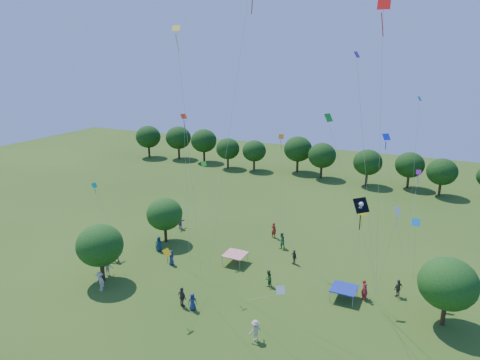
% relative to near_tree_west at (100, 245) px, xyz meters
% --- Properties ---
extents(near_tree_west, '(4.39, 4.39, 5.72)m').
position_rel_near_tree_west_xyz_m(near_tree_west, '(0.00, 0.00, 0.00)').
color(near_tree_west, '#422B19').
rests_on(near_tree_west, ground).
extents(near_tree_north, '(4.11, 4.11, 5.28)m').
position_rel_near_tree_west_xyz_m(near_tree_north, '(0.23, 10.10, -0.31)').
color(near_tree_north, '#422B19').
rests_on(near_tree_north, ground).
extents(near_tree_east, '(4.57, 4.57, 5.76)m').
position_rel_near_tree_west_xyz_m(near_tree_east, '(29.71, 6.44, -0.04)').
color(near_tree_east, '#422B19').
rests_on(near_tree_east, ground).
extents(treeline, '(88.01, 8.77, 6.77)m').
position_rel_near_tree_west_xyz_m(treeline, '(11.44, 44.51, 0.36)').
color(treeline, '#422B19').
rests_on(treeline, ground).
extents(tent_red_stripe, '(2.20, 2.20, 1.10)m').
position_rel_near_tree_west_xyz_m(tent_red_stripe, '(9.93, 8.70, -2.70)').
color(tent_red_stripe, red).
rests_on(tent_red_stripe, ground).
extents(tent_blue, '(2.20, 2.20, 1.10)m').
position_rel_near_tree_west_xyz_m(tent_blue, '(21.66, 6.79, -2.70)').
color(tent_blue, '#172B99').
rests_on(tent_blue, ground).
extents(crowd_person_0, '(0.88, 0.93, 1.69)m').
position_rel_near_tree_west_xyz_m(crowd_person_0, '(1.03, 7.68, -2.89)').
color(crowd_person_0, '#1A354C').
rests_on(crowd_person_0, ground).
extents(crowd_person_1, '(0.79, 0.62, 1.87)m').
position_rel_near_tree_west_xyz_m(crowd_person_1, '(11.17, 16.63, -2.80)').
color(crowd_person_1, maroon).
rests_on(crowd_person_1, ground).
extents(crowd_person_2, '(0.58, 0.92, 1.75)m').
position_rel_near_tree_west_xyz_m(crowd_person_2, '(28.77, 14.79, -2.86)').
color(crowd_person_2, '#2B653A').
rests_on(crowd_person_2, ground).
extents(crowd_person_3, '(1.33, 0.89, 1.87)m').
position_rel_near_tree_west_xyz_m(crowd_person_3, '(1.05, -1.46, -2.80)').
color(crowd_person_3, '#C3B39C').
rests_on(crowd_person_3, ground).
extents(crowd_person_4, '(1.18, 0.85, 1.83)m').
position_rel_near_tree_west_xyz_m(crowd_person_4, '(9.31, -0.43, -2.82)').
color(crowd_person_4, '#483F39').
rests_on(crowd_person_4, ground).
extents(crowd_person_5, '(0.66, 1.58, 1.66)m').
position_rel_near_tree_west_xyz_m(crowd_person_5, '(-0.32, 14.08, -2.90)').
color(crowd_person_5, '#854E87').
rests_on(crowd_person_5, ground).
extents(crowd_person_6, '(0.87, 0.76, 1.56)m').
position_rel_near_tree_west_xyz_m(crowd_person_6, '(10.38, -0.47, -2.96)').
color(crowd_person_6, navy).
rests_on(crowd_person_6, ground).
extents(crowd_person_7, '(0.44, 0.67, 1.78)m').
position_rel_near_tree_west_xyz_m(crowd_person_7, '(23.25, 7.73, -2.84)').
color(crowd_person_7, maroon).
rests_on(crowd_person_7, ground).
extents(crowd_person_8, '(0.89, 1.03, 1.84)m').
position_rel_near_tree_west_xyz_m(crowd_person_8, '(13.00, 14.24, -2.81)').
color(crowd_person_8, '#2B6632').
rests_on(crowd_person_8, ground).
extents(crowd_person_9, '(1.10, 1.19, 1.72)m').
position_rel_near_tree_west_xyz_m(crowd_person_9, '(16.84, -1.89, -2.87)').
color(crowd_person_9, '#C1B79B').
rests_on(crowd_person_9, ground).
extents(crowd_person_10, '(0.95, 1.05, 1.67)m').
position_rel_near_tree_west_xyz_m(crowd_person_10, '(25.98, 9.27, -2.90)').
color(crowd_person_10, '#453F37').
rests_on(crowd_person_10, ground).
extents(crowd_person_11, '(1.45, 1.46, 1.62)m').
position_rel_near_tree_west_xyz_m(crowd_person_11, '(-1.57, 3.70, -2.92)').
color(crowd_person_11, '#AC64A5').
rests_on(crowd_person_11, ground).
extents(crowd_person_12, '(0.88, 0.84, 1.60)m').
position_rel_near_tree_west_xyz_m(crowd_person_12, '(4.08, 5.60, -2.93)').
color(crowd_person_12, navy).
rests_on(crowd_person_12, ground).
extents(crowd_person_13, '(0.73, 0.72, 1.67)m').
position_rel_near_tree_west_xyz_m(crowd_person_13, '(23.40, 7.34, -2.90)').
color(crowd_person_13, maroon).
rests_on(crowd_person_13, ground).
extents(crowd_person_14, '(0.56, 0.86, 1.62)m').
position_rel_near_tree_west_xyz_m(crowd_person_14, '(14.75, 5.94, -2.92)').
color(crowd_person_14, '#2C5725').
rests_on(crowd_person_14, ground).
extents(crowd_person_15, '(1.04, 1.21, 1.71)m').
position_rel_near_tree_west_xyz_m(crowd_person_15, '(-0.42, 1.08, -2.88)').
color(crowd_person_15, '#B8A593').
rests_on(crowd_person_15, ground).
extents(crowd_person_16, '(0.97, 0.92, 1.57)m').
position_rel_near_tree_west_xyz_m(crowd_person_16, '(15.50, 11.27, -2.95)').
color(crowd_person_16, '#463B38').
rests_on(crowd_person_16, ground).
extents(pirate_kite, '(4.94, 1.47, 10.36)m').
position_rel_near_tree_west_xyz_m(pirate_kite, '(23.40, 0.48, 7.27)').
color(pirate_kite, black).
extents(red_high_kite, '(5.03, 1.56, 26.27)m').
position_rel_near_tree_west_xyz_m(red_high_kite, '(13.09, 3.54, 17.76)').
color(red_high_kite, red).
extents(small_kite_0, '(0.84, 7.14, 22.80)m').
position_rel_near_tree_west_xyz_m(small_kite_0, '(24.03, 0.91, 15.63)').
color(small_kite_0, red).
extents(small_kite_1, '(0.89, 2.26, 7.33)m').
position_rel_near_tree_west_xyz_m(small_kite_1, '(22.49, 7.48, 3.93)').
color(small_kite_1, yellow).
extents(small_kite_2, '(0.64, 3.02, 21.65)m').
position_rel_near_tree_west_xyz_m(small_kite_2, '(10.17, -0.35, 13.63)').
color(small_kite_2, yellow).
extents(small_kite_3, '(4.90, 3.55, 15.53)m').
position_rel_near_tree_west_xyz_m(small_kite_3, '(21.01, 4.18, 9.91)').
color(small_kite_3, '#1B971D').
extents(small_kite_4, '(2.88, 2.16, 12.79)m').
position_rel_near_tree_west_xyz_m(small_kite_4, '(23.68, 12.96, 8.19)').
color(small_kite_4, '#1723E9').
extents(small_kite_5, '(1.67, 8.24, 19.87)m').
position_rel_near_tree_west_xyz_m(small_kite_5, '(23.39, 1.06, 10.44)').
color(small_kite_5, '#6F1BA5').
extents(small_kite_6, '(4.48, 3.06, 3.77)m').
position_rel_near_tree_west_xyz_m(small_kite_6, '(18.36, -1.62, 0.71)').
color(small_kite_6, silver).
extents(small_kite_7, '(0.67, 1.82, 16.25)m').
position_rel_near_tree_west_xyz_m(small_kite_7, '(25.88, 13.02, 8.92)').
color(small_kite_7, '#0B88AA').
extents(small_kite_8, '(0.55, 0.62, 14.55)m').
position_rel_near_tree_west_xyz_m(small_kite_8, '(6.61, 5.07, 8.83)').
color(small_kite_8, red).
extents(small_kite_9, '(1.22, 4.11, 4.69)m').
position_rel_near_tree_west_xyz_m(small_kite_9, '(9.13, -1.59, 1.54)').
color(small_kite_9, '#DFA40B').
extents(small_kite_10, '(0.74, 0.32, 12.12)m').
position_rel_near_tree_west_xyz_m(small_kite_10, '(13.59, 11.89, 7.10)').
color(small_kite_10, orange).
extents(small_kite_11, '(3.54, 1.55, 9.04)m').
position_rel_near_tree_west_xyz_m(small_kite_11, '(5.38, 9.31, 4.80)').
color(small_kite_11, green).
extents(small_kite_12, '(0.75, 1.50, 6.09)m').
position_rel_near_tree_west_xyz_m(small_kite_12, '(26.76, 10.00, 2.90)').
color(small_kite_12, '#1479C8').
extents(small_kite_13, '(0.56, 4.24, 8.35)m').
position_rel_near_tree_west_xyz_m(small_kite_13, '(26.15, 17.74, 4.29)').
color(small_kite_13, purple).
extents(small_kite_14, '(1.59, 5.17, 9.73)m').
position_rel_near_tree_west_xyz_m(small_kite_14, '(25.55, 2.33, 5.64)').
color(small_kite_14, silver).
extents(small_kite_15, '(2.15, 1.02, 7.80)m').
position_rel_near_tree_west_xyz_m(small_kite_15, '(-1.56, 2.04, 3.90)').
color(small_kite_15, '#0DC596').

